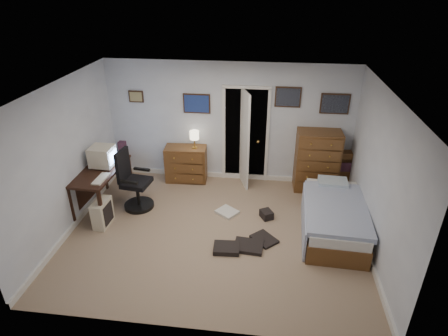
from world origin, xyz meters
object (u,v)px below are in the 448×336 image
at_px(computer_desk, 96,178).
at_px(bed, 333,217).
at_px(office_chair, 134,186).
at_px(tall_dresser, 317,161).
at_px(low_dresser, 186,164).

distance_m(computer_desk, bed, 4.30).
relative_size(office_chair, tall_dresser, 0.92).
distance_m(computer_desk, low_dresser, 1.89).
height_order(low_dresser, tall_dresser, tall_dresser).
height_order(office_chair, tall_dresser, tall_dresser).
bearing_deg(computer_desk, office_chair, 9.38).
bearing_deg(bed, low_dresser, 155.30).
bearing_deg(bed, office_chair, 177.43).
bearing_deg(low_dresser, computer_desk, -142.58).
xyz_separation_m(tall_dresser, bed, (0.17, -1.47, -0.33)).
distance_m(low_dresser, tall_dresser, 2.71).
distance_m(office_chair, tall_dresser, 3.63).
height_order(computer_desk, bed, computer_desk).
relative_size(tall_dresser, bed, 0.65).
xyz_separation_m(computer_desk, bed, (4.28, -0.26, -0.32)).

